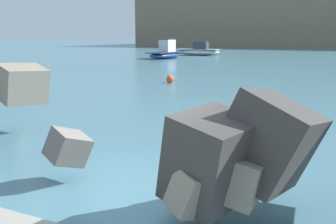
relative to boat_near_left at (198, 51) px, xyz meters
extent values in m
plane|color=#42707F|center=(16.64, -44.27, -0.60)|extent=(400.00, 400.00, 0.00)
cube|color=gray|center=(8.98, -40.21, 0.59)|extent=(1.45, 1.43, 1.00)
cube|color=gray|center=(18.62, -44.53, 0.11)|extent=(0.91, 0.81, 0.83)
cube|color=#3D3A38|center=(18.98, -43.92, 0.54)|extent=(1.66, 1.66, 1.73)
cube|color=gray|center=(18.18, -44.99, -0.05)|extent=(0.83, 0.79, 0.80)
cube|color=#3D3A38|center=(18.29, -44.59, 0.35)|extent=(1.43, 1.49, 1.48)
cube|color=#605B56|center=(15.39, -44.35, 0.08)|extent=(0.86, 0.89, 0.84)
cube|color=gray|center=(11.71, -41.88, 0.78)|extent=(1.45, 1.43, 1.19)
ellipsoid|color=white|center=(-0.08, -0.01, -0.18)|extent=(6.31, 2.45, 0.83)
cube|color=#ACACAC|center=(-0.08, -0.01, 0.19)|extent=(5.81, 2.25, 0.10)
cube|color=#33383D|center=(0.39, 0.03, 0.69)|extent=(1.93, 1.35, 0.93)
cube|color=#334C5B|center=(0.39, 0.03, 1.22)|extent=(1.74, 1.21, 0.12)
ellipsoid|color=navy|center=(-0.74, -8.39, -0.23)|extent=(2.45, 6.26, 0.75)
cube|color=navy|center=(-0.74, -8.39, 0.11)|extent=(2.26, 5.76, 0.10)
cube|color=silver|center=(-0.71, -7.93, 0.85)|extent=(1.37, 1.91, 1.40)
cube|color=#334C5B|center=(-0.71, -7.93, 1.61)|extent=(1.23, 1.72, 0.12)
sphere|color=#E54C1E|center=(10.25, -29.57, -0.38)|extent=(0.44, 0.44, 0.44)
cube|color=#847056|center=(8.62, 49.81, 5.40)|extent=(78.28, 31.06, 12.00)
camera|label=1|loc=(20.15, -49.77, 2.12)|focal=41.86mm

